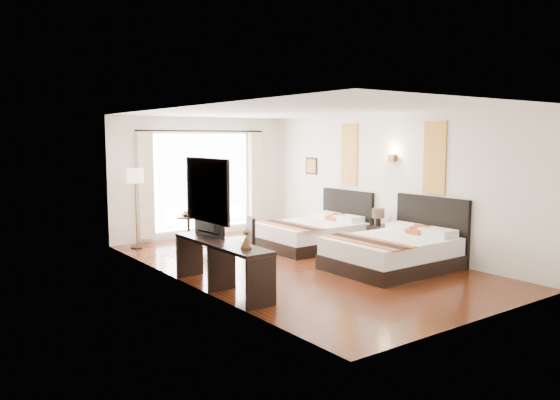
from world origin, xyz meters
TOP-DOWN VIEW (x-y plane):
  - floor at (0.00, 0.00)m, footprint 4.50×7.50m
  - ceiling at (0.00, 0.00)m, footprint 4.50×7.50m
  - wall_headboard at (2.25, 0.00)m, footprint 0.01×7.50m
  - wall_desk at (-2.25, 0.00)m, footprint 0.01×7.50m
  - wall_window at (0.00, 3.75)m, footprint 4.50×0.01m
  - wall_entry at (0.00, -3.75)m, footprint 4.50×0.01m
  - window_glass at (0.00, 3.73)m, footprint 2.40×0.02m
  - sheer_curtain at (0.00, 3.67)m, footprint 2.30×0.02m
  - drape_left at (-1.45, 3.63)m, footprint 0.35×0.14m
  - drape_right at (1.45, 3.63)m, footprint 0.35×0.14m
  - art_panel_near at (2.23, -1.21)m, footprint 0.03×0.50m
  - art_panel_far at (2.23, 1.10)m, footprint 0.03×0.50m
  - wall_sconce at (2.19, -0.20)m, footprint 0.10×0.14m
  - mirror_frame at (-2.22, -0.62)m, footprint 0.04×1.25m
  - mirror_glass at (-2.19, -0.62)m, footprint 0.01×1.12m
  - bed_near at (1.21, -1.21)m, footprint 2.18×1.70m
  - bed_far at (1.27, 1.10)m, footprint 2.08×1.62m
  - nightstand at (2.01, -0.20)m, footprint 0.46×0.57m
  - table_lamp at (1.97, -0.05)m, footprint 0.25×0.25m
  - vase at (1.98, -0.35)m, footprint 0.13×0.13m
  - console_desk at (-1.99, -0.62)m, footprint 0.50×2.20m
  - television at (-1.97, -0.07)m, footprint 0.18×0.80m
  - bronze_figurine at (-1.99, -1.32)m, footprint 0.17×0.17m
  - desk_chair at (-1.43, -0.24)m, footprint 0.61×0.61m
  - floor_lamp at (-1.84, 3.22)m, footprint 0.34×0.34m
  - side_table at (-0.68, 3.12)m, footprint 0.52×0.52m
  - fruit_bowl at (-0.71, 3.16)m, footprint 0.28×0.28m
  - window_chair at (-0.03, 3.28)m, footprint 0.46×0.46m
  - jute_rug at (0.09, 2.73)m, footprint 1.53×1.19m

SIDE VIEW (x-z plane):
  - floor at x=0.00m, z-range -0.01..0.00m
  - jute_rug at x=0.09m, z-range 0.00..0.01m
  - window_chair at x=-0.03m, z-range -0.17..0.70m
  - nightstand at x=2.01m, z-range 0.00..0.55m
  - side_table at x=-0.68m, z-range 0.00..0.60m
  - bed_far at x=1.27m, z-range -0.28..0.89m
  - desk_chair at x=-1.43m, z-range -0.20..0.83m
  - bed_near at x=1.21m, z-range -0.30..0.93m
  - console_desk at x=-1.99m, z-range 0.00..0.76m
  - vase at x=1.98m, z-range 0.50..0.63m
  - fruit_bowl at x=-0.71m, z-range 0.60..0.65m
  - table_lamp at x=1.97m, z-range 0.57..0.97m
  - bronze_figurine at x=-1.99m, z-range 0.76..1.00m
  - television at x=-1.97m, z-range 0.76..1.21m
  - drape_left at x=-1.45m, z-range 0.10..2.46m
  - drape_right at x=1.45m, z-range 0.10..2.46m
  - sheer_curtain at x=0.00m, z-range 0.25..2.35m
  - window_glass at x=0.00m, z-range 0.20..2.40m
  - wall_headboard at x=2.25m, z-range 0.00..2.80m
  - wall_desk at x=-2.25m, z-range 0.00..2.80m
  - wall_window at x=0.00m, z-range 0.00..2.80m
  - wall_entry at x=0.00m, z-range 0.00..2.80m
  - floor_lamp at x=-1.84m, z-range 0.58..2.27m
  - mirror_frame at x=-2.22m, z-range 1.08..2.02m
  - mirror_glass at x=-2.19m, z-range 1.14..1.96m
  - wall_sconce at x=2.19m, z-range 1.85..1.99m
  - art_panel_near at x=2.23m, z-range 1.27..2.62m
  - art_panel_far at x=2.23m, z-range 1.27..2.62m
  - ceiling at x=0.00m, z-range 2.78..2.80m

